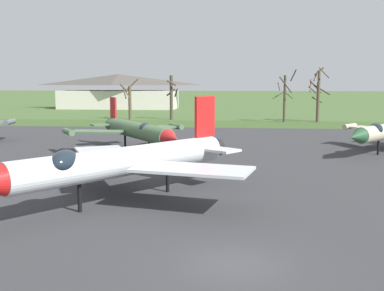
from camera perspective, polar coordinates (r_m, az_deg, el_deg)
The scene contains 11 objects.
ground_plane at distance 17.93m, azimuth 5.18°, elevation -14.19°, with size 600.00×600.00×0.00m, color #425B2D.
asphalt_apron at distance 36.15m, azimuth 5.28°, elevation -2.87°, with size 90.45×63.01×0.05m, color #333335.
grass_verge_strip at distance 73.34m, azimuth 5.33°, elevation 2.56°, with size 150.45×12.00×0.06m, color #395224.
jet_fighter_front_left at distance 43.95m, azimuth -6.67°, elevation 1.86°, with size 12.37×13.97×5.03m.
jet_fighter_rear_right at distance 26.00m, azimuth -8.80°, elevation -1.91°, with size 13.47×14.80×5.72m.
bare_tree_far_left at distance 83.20m, azimuth -7.61°, elevation 5.58°, with size 3.09×3.11×7.09m.
bare_tree_left_of_center at distance 82.28m, azimuth -2.49°, elevation 5.95°, with size 2.23×2.29×7.62m.
bare_tree_center at distance 77.98m, azimuth 11.15°, elevation 5.96°, with size 3.58×3.23×8.52m.
bare_tree_right_of_center at distance 79.11m, azimuth 14.93°, elevation 6.17°, with size 3.23×3.17×8.88m.
bare_tree_far_right at distance 81.08m, azimuth 14.98°, elevation 5.33°, with size 3.29×2.05×6.83m.
visitor_building at distance 116.67m, azimuth -8.83°, elevation 6.45°, with size 29.38×10.73×8.29m.
Camera 1 is at (-0.03, -16.62, 6.71)m, focal length 44.22 mm.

